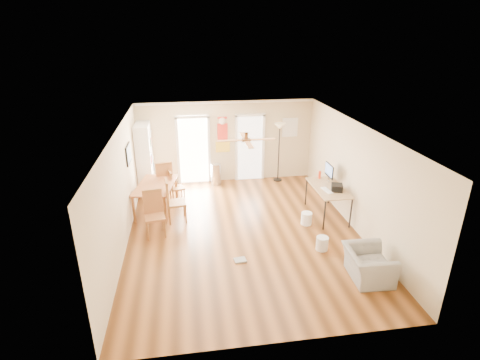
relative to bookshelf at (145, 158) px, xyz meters
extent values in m
plane|color=brown|center=(2.52, -3.02, -1.04)|extent=(7.00, 7.00, 0.00)
cube|color=red|center=(2.40, 0.46, 0.51)|extent=(0.46, 0.03, 1.10)
cube|color=white|center=(4.57, 0.45, 0.66)|extent=(0.50, 0.04, 0.60)
cube|color=black|center=(-0.20, -1.62, 0.66)|extent=(0.04, 0.66, 0.48)
cylinder|color=#AEAEB0|center=(2.13, 0.16, -0.70)|extent=(0.36, 0.36, 0.69)
cube|color=white|center=(4.72, -2.64, -0.22)|extent=(0.20, 0.44, 0.02)
cube|color=black|center=(4.97, -2.66, -0.15)|extent=(0.36, 0.39, 0.16)
cylinder|color=red|center=(4.82, -1.80, -0.12)|extent=(0.08, 0.08, 0.21)
cylinder|color=white|center=(4.17, -2.82, -0.88)|extent=(0.29, 0.29, 0.32)
cylinder|color=silver|center=(4.15, -4.02, -0.88)|extent=(0.33, 0.33, 0.31)
cube|color=gray|center=(2.26, -4.19, -1.02)|extent=(0.27, 0.22, 0.04)
imported|color=gray|center=(4.67, -5.15, -0.73)|extent=(0.88, 0.99, 0.62)
camera|label=1|loc=(1.25, -10.90, 3.57)|focal=27.97mm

